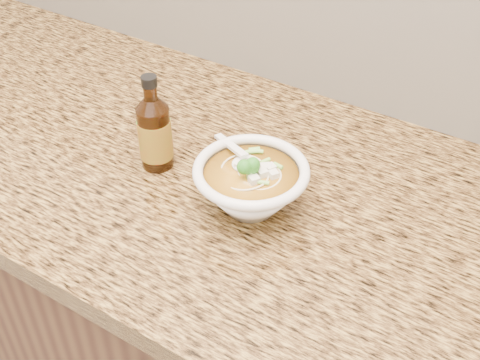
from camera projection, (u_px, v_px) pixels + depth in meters
The scene contains 4 objects.
cabinet at pixel (244, 344), 1.31m from camera, with size 4.00×0.65×0.86m, color black.
counter_slab at pixel (245, 186), 1.02m from camera, with size 4.00×0.68×0.04m, color #A6823D.
soup_bowl at pixel (251, 186), 0.93m from camera, with size 0.19×0.18×0.10m.
hot_sauce_bottle at pixel (155, 133), 1.00m from camera, with size 0.06×0.06×0.17m.
Camera 1 is at (0.41, 1.01, 1.54)m, focal length 45.00 mm.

